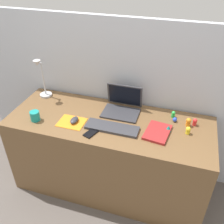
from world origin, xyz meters
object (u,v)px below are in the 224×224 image
object	(u,v)px
laptop	(122,105)
toy_figurine_orange	(188,122)
desk_lamp	(42,80)
cell_phone	(91,133)
keyboard	(112,128)
notebook_pad	(157,132)
mouse	(74,120)
toy_figurine_red	(195,122)
coffee_mug	(35,116)
toy_figurine_blue	(175,120)
toy_figurine_yellow	(188,130)
toy_figurine_green	(173,114)
toy_figurine_teal	(168,128)

from	to	relation	value
laptop	toy_figurine_orange	world-z (taller)	laptop
desk_lamp	cell_phone	bearing A→B (deg)	-31.52
keyboard	notebook_pad	bearing A→B (deg)	8.24
toy_figurine_orange	mouse	bearing A→B (deg)	-165.62
keyboard	toy_figurine_red	xyz separation A→B (m)	(0.60, 0.24, 0.02)
coffee_mug	toy_figurine_orange	bearing A→B (deg)	13.74
coffee_mug	toy_figurine_red	distance (m)	1.26
toy_figurine_red	toy_figurine_blue	distance (m)	0.15
toy_figurine_yellow	toy_figurine_orange	distance (m)	0.10
toy_figurine_yellow	toy_figurine_green	bearing A→B (deg)	124.46
keyboard	mouse	xyz separation A→B (m)	(-0.31, -0.01, 0.01)
toy_figurine_green	toy_figurine_red	size ratio (longest dim) A/B	0.92
desk_lamp	toy_figurine_red	xyz separation A→B (m)	(1.34, -0.04, -0.14)
toy_figurine_blue	cell_phone	bearing A→B (deg)	-149.94
keyboard	toy_figurine_red	distance (m)	0.64
toy_figurine_blue	coffee_mug	bearing A→B (deg)	-163.68
desk_lamp	toy_figurine_orange	world-z (taller)	desk_lamp
toy_figurine_red	toy_figurine_yellow	world-z (taller)	same
toy_figurine_blue	notebook_pad	bearing A→B (deg)	-119.75
mouse	desk_lamp	size ratio (longest dim) A/B	0.26
mouse	notebook_pad	world-z (taller)	mouse
keyboard	toy_figurine_orange	bearing A→B (deg)	21.03
cell_phone	toy_figurine_yellow	size ratio (longest dim) A/B	2.12
keyboard	toy_figurine_blue	xyz separation A→B (m)	(0.45, 0.24, 0.01)
toy_figurine_teal	toy_figurine_red	distance (m)	0.23
keyboard	desk_lamp	distance (m)	0.80
mouse	toy_figurine_green	xyz separation A→B (m)	(0.74, 0.31, 0.01)
coffee_mug	toy_figurine_yellow	size ratio (longest dim) A/B	1.33
toy_figurine_green	coffee_mug	bearing A→B (deg)	-160.49
keyboard	cell_phone	size ratio (longest dim) A/B	3.20
toy_figurine_teal	toy_figurine_red	size ratio (longest dim) A/B	0.82
keyboard	toy_figurine_green	world-z (taller)	toy_figurine_green
keyboard	coffee_mug	distance (m)	0.63
mouse	cell_phone	world-z (taller)	mouse
laptop	notebook_pad	xyz separation A→B (m)	(0.33, -0.22, -0.04)
laptop	notebook_pad	distance (m)	0.40
toy_figurine_teal	toy_figurine_blue	size ratio (longest dim) A/B	1.33
mouse	cell_phone	xyz separation A→B (m)	(0.18, -0.09, -0.02)
keyboard	mouse	size ratio (longest dim) A/B	4.27
toy_figurine_yellow	toy_figurine_orange	xyz separation A→B (m)	(-0.00, 0.10, 0.00)
keyboard	notebook_pad	world-z (taller)	same
toy_figurine_red	toy_figurine_green	bearing A→B (deg)	160.26
toy_figurine_yellow	toy_figurine_blue	size ratio (longest dim) A/B	1.61
desk_lamp	toy_figurine_teal	xyz separation A→B (m)	(1.15, -0.17, -0.15)
desk_lamp	toy_figurine_teal	world-z (taller)	desk_lamp
keyboard	toy_figurine_red	size ratio (longest dim) A/B	6.77
notebook_pad	toy_figurine_yellow	size ratio (longest dim) A/B	3.98
cell_phone	toy_figurine_red	world-z (taller)	toy_figurine_red
notebook_pad	desk_lamp	bearing A→B (deg)	175.60
toy_figurine_teal	toy_figurine_yellow	xyz separation A→B (m)	(0.14, 0.01, 0.01)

